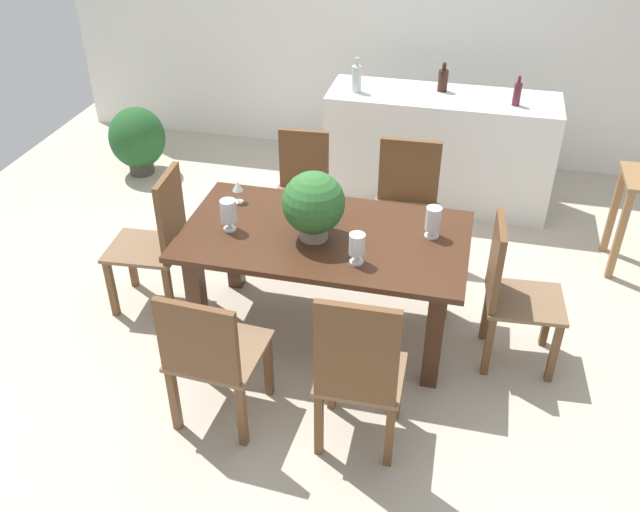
{
  "coord_description": "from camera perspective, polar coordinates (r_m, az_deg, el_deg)",
  "views": [
    {
      "loc": [
        0.81,
        -3.76,
        3.0
      ],
      "look_at": [
        -0.02,
        -0.3,
        0.6
      ],
      "focal_mm": 38.77,
      "sensor_mm": 36.0,
      "label": 1
    }
  ],
  "objects": [
    {
      "name": "ground_plane",
      "position": [
        4.87,
        1.09,
        -3.98
      ],
      "size": [
        7.04,
        7.04,
        0.0
      ],
      "primitive_type": "plane",
      "color": "#BCB29E"
    },
    {
      "name": "wine_bottle_green",
      "position": [
        5.69,
        15.96,
        12.77
      ],
      "size": [
        0.06,
        0.06,
        0.23
      ],
      "color": "#511E28",
      "rests_on": "kitchen_counter"
    },
    {
      "name": "crystal_vase_left",
      "position": [
        4.23,
        -7.56,
        3.61
      ],
      "size": [
        0.1,
        0.1,
        0.2
      ],
      "color": "silver",
      "rests_on": "dining_table"
    },
    {
      "name": "chair_near_left",
      "position": [
        3.74,
        -9.05,
        -7.94
      ],
      "size": [
        0.5,
        0.51,
        0.93
      ],
      "rotation": [
        0.0,
        0.0,
        3.08
      ],
      "color": "brown",
      "rests_on": "ground"
    },
    {
      "name": "chair_near_right",
      "position": [
        3.53,
        3.17,
        -9.42
      ],
      "size": [
        0.46,
        0.43,
        1.05
      ],
      "rotation": [
        0.0,
        0.0,
        3.16
      ],
      "color": "brown",
      "rests_on": "ground"
    },
    {
      "name": "wine_bottle_dark",
      "position": [
        5.76,
        3.04,
        14.44
      ],
      "size": [
        0.08,
        0.08,
        0.28
      ],
      "color": "#B2BFB7",
      "rests_on": "kitchen_counter"
    },
    {
      "name": "chair_foot_end",
      "position": [
        4.27,
        15.4,
        -2.64
      ],
      "size": [
        0.49,
        0.44,
        0.98
      ],
      "rotation": [
        0.0,
        0.0,
        1.65
      ],
      "color": "brown",
      "rests_on": "ground"
    },
    {
      "name": "dining_table",
      "position": [
        4.3,
        0.38,
        0.34
      ],
      "size": [
        1.75,
        0.97,
        0.75
      ],
      "color": "#422616",
      "rests_on": "ground"
    },
    {
      "name": "kitchen_counter",
      "position": [
        5.98,
        9.75,
        8.62
      ],
      "size": [
        1.87,
        0.59,
        0.96
      ],
      "primitive_type": "cube",
      "color": "silver",
      "rests_on": "ground"
    },
    {
      "name": "back_wall",
      "position": [
        6.63,
        6.41,
        18.96
      ],
      "size": [
        6.4,
        0.1,
        2.6
      ],
      "primitive_type": "cube",
      "color": "white",
      "rests_on": "ground"
    },
    {
      "name": "flower_centerpiece",
      "position": [
        4.06,
        -0.53,
        4.29
      ],
      "size": [
        0.38,
        0.38,
        0.43
      ],
      "color": "gray",
      "rests_on": "dining_table"
    },
    {
      "name": "chair_far_left",
      "position": [
        5.22,
        -1.55,
        5.59
      ],
      "size": [
        0.44,
        0.5,
        0.94
      ],
      "rotation": [
        0.0,
        0.0,
        0.07
      ],
      "color": "brown",
      "rests_on": "ground"
    },
    {
      "name": "crystal_vase_right",
      "position": [
        4.19,
        9.33,
        2.95
      ],
      "size": [
        0.09,
        0.09,
        0.2
      ],
      "color": "silver",
      "rests_on": "dining_table"
    },
    {
      "name": "chair_head_end",
      "position": [
        4.68,
        -13.19,
        1.52
      ],
      "size": [
        0.51,
        0.45,
        1.02
      ],
      "rotation": [
        0.0,
        0.0,
        -1.5
      ],
      "color": "brown",
      "rests_on": "ground"
    },
    {
      "name": "wine_bottle_amber",
      "position": [
        5.86,
        10.11,
        14.12
      ],
      "size": [
        0.08,
        0.08,
        0.23
      ],
      "color": "black",
      "rests_on": "kitchen_counter"
    },
    {
      "name": "crystal_vase_center_near",
      "position": [
        3.9,
        3.07,
        0.85
      ],
      "size": [
        0.09,
        0.09,
        0.19
      ],
      "color": "silver",
      "rests_on": "dining_table"
    },
    {
      "name": "chair_far_right",
      "position": [
        5.08,
        7.14,
        4.74
      ],
      "size": [
        0.49,
        0.43,
        0.96
      ],
      "rotation": [
        0.0,
        0.0,
        0.04
      ],
      "color": "brown",
      "rests_on": "ground"
    },
    {
      "name": "potted_plant_floor",
      "position": [
        6.65,
        -14.84,
        9.32
      ],
      "size": [
        0.51,
        0.51,
        0.64
      ],
      "color": "#423D38",
      "rests_on": "ground"
    },
    {
      "name": "wine_glass",
      "position": [
        4.54,
        -6.82,
        5.68
      ],
      "size": [
        0.07,
        0.07,
        0.15
      ],
      "color": "silver",
      "rests_on": "dining_table"
    }
  ]
}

